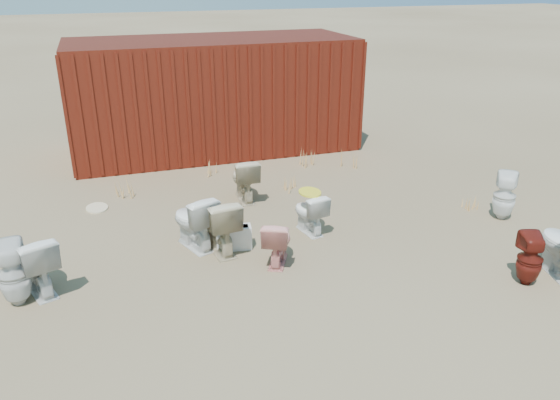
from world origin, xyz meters
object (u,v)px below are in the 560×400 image
object	(u,v)px
toilet_front_pink	(277,241)
shipping_container	(214,95)
toilet_front_maroon	(530,259)
toilet_back_beige_left	(219,225)
toilet_back_yellowlid	(309,213)
toilet_front_c	(194,221)
loose_tank	(234,238)
toilet_back_a	(13,274)
toilet_front_a	(36,264)
toilet_back_beige_right	(244,179)
toilet_back_e	(505,196)

from	to	relation	value
toilet_front_pink	shipping_container	bearing A→B (deg)	-66.63
toilet_front_maroon	toilet_back_beige_left	bearing A→B (deg)	-12.31
toilet_front_pink	toilet_back_yellowlid	size ratio (longest dim) A/B	1.01
toilet_front_c	loose_tank	size ratio (longest dim) A/B	1.63
toilet_back_a	loose_tank	world-z (taller)	toilet_back_a
toilet_front_a	toilet_back_a	world-z (taller)	toilet_back_a
toilet_back_yellowlid	toilet_back_beige_left	bearing A→B (deg)	-3.41
toilet_back_a	toilet_back_beige_left	xyz separation A→B (m)	(2.61, 0.54, 0.01)
toilet_back_beige_right	toilet_back_yellowlid	world-z (taller)	toilet_back_beige_right
shipping_container	toilet_front_maroon	xyz separation A→B (m)	(2.54, -6.98, -0.85)
toilet_front_c	toilet_front_maroon	bearing A→B (deg)	128.71
toilet_front_c	toilet_back_yellowlid	distance (m)	1.75
toilet_front_maroon	loose_tank	distance (m)	3.95
toilet_front_maroon	toilet_back_e	distance (m)	2.04
loose_tank	toilet_front_c	bearing A→B (deg)	165.06
toilet_back_a	toilet_back_yellowlid	bearing A→B (deg)	-179.24
shipping_container	toilet_back_a	bearing A→B (deg)	-123.63
shipping_container	toilet_front_a	xyz separation A→B (m)	(-3.37, -5.22, -0.80)
shipping_container	toilet_front_c	xyz separation A→B (m)	(-1.31, -4.63, -0.79)
toilet_front_pink	toilet_back_a	size ratio (longest dim) A/B	0.80
shipping_container	toilet_back_e	world-z (taller)	shipping_container
toilet_front_a	toilet_back_a	distance (m)	0.30
shipping_container	toilet_back_beige_right	bearing A→B (deg)	-93.05
toilet_back_beige_left	toilet_back_beige_right	distance (m)	1.92
toilet_front_a	toilet_back_e	world-z (taller)	toilet_front_a
toilet_front_c	toilet_back_e	xyz separation A→B (m)	(4.90, -0.59, -0.02)
toilet_back_beige_right	toilet_back_e	world-z (taller)	toilet_back_e
toilet_back_beige_right	loose_tank	xyz separation A→B (m)	(-0.62, -1.72, -0.21)
toilet_back_beige_left	toilet_back_e	xyz separation A→B (m)	(4.57, -0.35, -0.02)
toilet_front_maroon	toilet_back_a	xyz separation A→B (m)	(-6.14, 1.56, 0.06)
toilet_back_e	toilet_back_beige_right	bearing A→B (deg)	12.84
toilet_front_pink	toilet_back_e	size ratio (longest dim) A/B	0.84
toilet_front_a	toilet_front_maroon	distance (m)	6.17
toilet_front_a	toilet_back_beige_right	distance (m)	3.81
toilet_back_beige_left	toilet_back_yellowlid	distance (m)	1.44
toilet_front_a	toilet_front_pink	xyz separation A→B (m)	(3.05, -0.24, -0.07)
toilet_back_beige_right	toilet_front_maroon	bearing A→B (deg)	126.86
toilet_front_a	toilet_back_beige_left	xyz separation A→B (m)	(2.38, 0.34, 0.02)
toilet_front_maroon	toilet_front_c	bearing A→B (deg)	-12.87
shipping_container	toilet_front_c	size ratio (longest dim) A/B	7.36
toilet_front_c	toilet_back_e	size ratio (longest dim) A/B	1.04
shipping_container	toilet_back_yellowlid	size ratio (longest dim) A/B	9.27
shipping_container	toilet_front_a	size ratio (longest dim) A/B	7.58
toilet_back_beige_right	toilet_front_a	bearing A→B (deg)	34.55
toilet_back_a	toilet_back_yellowlid	size ratio (longest dim) A/B	1.26
toilet_front_c	toilet_back_yellowlid	size ratio (longest dim) A/B	1.26
shipping_container	toilet_back_yellowlid	world-z (taller)	shipping_container
toilet_back_e	toilet_back_beige_left	bearing A→B (deg)	37.51
toilet_back_e	toilet_front_c	bearing A→B (deg)	34.98
toilet_front_maroon	loose_tank	xyz separation A→B (m)	(-3.33, 2.11, -0.17)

